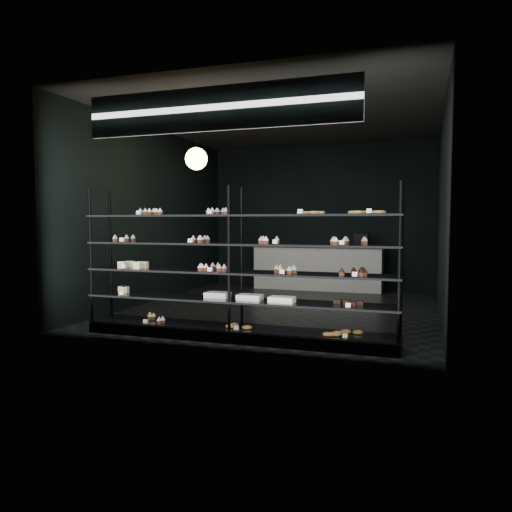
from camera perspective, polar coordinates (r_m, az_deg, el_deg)
name	(u,v)px	position (r m, az deg, el deg)	size (l,w,h in m)	color
room	(285,214)	(8.51, 3.29, 4.76)	(5.01, 6.01, 3.20)	black
display_shelf	(235,290)	(6.23, -2.47, -3.87)	(4.00, 0.50, 1.91)	black
signage	(216,109)	(5.88, -4.61, 16.44)	(3.30, 0.05, 0.50)	#0C1C3C
pendant_lamp	(196,159)	(7.91, -6.84, 10.99)	(0.34, 0.34, 0.90)	black
service_counter	(319,267)	(10.97, 7.16, -1.20)	(2.87, 0.65, 1.23)	silver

